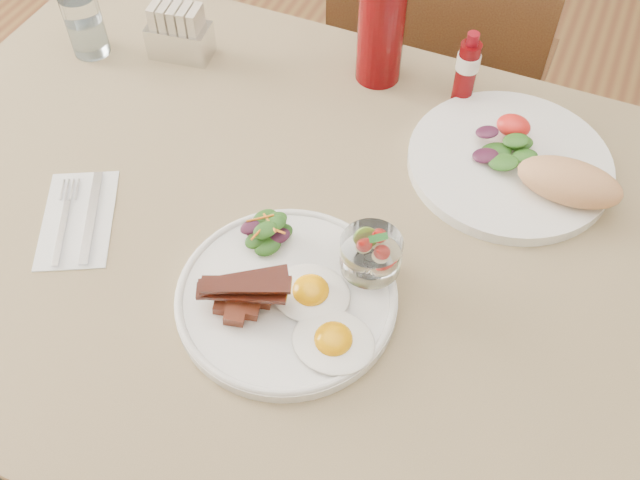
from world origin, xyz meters
TOP-DOWN VIEW (x-y plane):
  - table at (0.00, 0.00)m, footprint 1.33×0.88m
  - chair_far at (0.00, 0.66)m, footprint 0.42×0.42m
  - main_plate at (0.01, -0.12)m, footprint 0.28×0.28m
  - fried_eggs at (0.07, -0.13)m, footprint 0.17×0.16m
  - bacon_potato_pile at (-0.03, -0.15)m, footprint 0.12×0.08m
  - side_salad at (-0.05, -0.05)m, footprint 0.07×0.07m
  - fruit_cup at (0.10, -0.05)m, footprint 0.08×0.08m
  - second_plate at (0.23, 0.22)m, footprint 0.31×0.30m
  - ketchup_bottle at (-0.04, 0.34)m, footprint 0.09×0.09m
  - hot_sauce_bottle at (0.11, 0.34)m, footprint 0.05×0.05m
  - sugar_caddy at (-0.36, 0.27)m, footprint 0.11×0.07m
  - water_glass at (-0.51, 0.21)m, footprint 0.06×0.06m
  - napkin_cutlery at (-0.31, -0.11)m, footprint 0.17×0.20m

SIDE VIEW (x-z plane):
  - chair_far at x=0.00m, z-range 0.06..0.99m
  - table at x=0.00m, z-range 0.29..1.04m
  - napkin_cutlery at x=-0.31m, z-range 0.75..0.76m
  - main_plate at x=0.01m, z-range 0.75..0.77m
  - second_plate at x=0.23m, z-range 0.73..0.81m
  - fried_eggs at x=0.07m, z-range 0.76..0.79m
  - side_salad at x=-0.05m, z-range 0.77..0.81m
  - bacon_potato_pile at x=-0.03m, z-range 0.77..0.82m
  - sugar_caddy at x=-0.36m, z-range 0.75..0.84m
  - water_glass at x=-0.51m, z-range 0.75..0.85m
  - fruit_cup at x=0.10m, z-range 0.77..0.85m
  - hot_sauce_bottle at x=0.11m, z-range 0.75..0.88m
  - ketchup_bottle at x=-0.04m, z-range 0.75..0.96m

